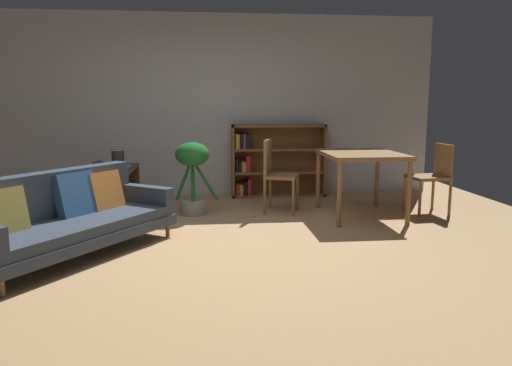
# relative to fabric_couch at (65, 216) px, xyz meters

# --- Properties ---
(ground_plane) EXTENTS (8.16, 8.16, 0.00)m
(ground_plane) POSITION_rel_fabric_couch_xyz_m (1.40, 0.17, -0.36)
(ground_plane) COLOR tan
(back_wall_panel) EXTENTS (6.80, 0.10, 2.70)m
(back_wall_panel) POSITION_rel_fabric_couch_xyz_m (1.40, 2.87, 0.99)
(back_wall_panel) COLOR silver
(back_wall_panel) RESTS_ON ground_plane
(fabric_couch) EXTENTS (1.83, 2.12, 0.76)m
(fabric_couch) POSITION_rel_fabric_couch_xyz_m (0.00, 0.00, 0.00)
(fabric_couch) COLOR brown
(fabric_couch) RESTS_ON ground_plane
(media_console) EXTENTS (0.38, 1.07, 0.57)m
(media_console) POSITION_rel_fabric_couch_xyz_m (0.19, 1.82, -0.08)
(media_console) COLOR #56351E
(media_console) RESTS_ON ground_plane
(open_laptop) EXTENTS (0.47, 0.32, 0.08)m
(open_laptop) POSITION_rel_fabric_couch_xyz_m (0.12, 1.92, 0.23)
(open_laptop) COLOR silver
(open_laptop) RESTS_ON media_console
(desk_speaker) EXTENTS (0.15, 0.15, 0.26)m
(desk_speaker) POSITION_rel_fabric_couch_xyz_m (0.24, 1.55, 0.34)
(desk_speaker) COLOR #2D2823
(desk_speaker) RESTS_ON media_console
(potted_floor_plant) EXTENTS (0.55, 0.43, 0.92)m
(potted_floor_plant) POSITION_rel_fabric_couch_xyz_m (1.15, 1.54, 0.22)
(potted_floor_plant) COLOR #9E9389
(potted_floor_plant) RESTS_ON ground_plane
(dining_table) EXTENTS (0.92, 1.15, 0.80)m
(dining_table) POSITION_rel_fabric_couch_xyz_m (3.22, 1.23, 0.36)
(dining_table) COLOR olive
(dining_table) RESTS_ON ground_plane
(dining_chair_near) EXTENTS (0.48, 0.47, 0.89)m
(dining_chair_near) POSITION_rel_fabric_couch_xyz_m (4.21, 1.32, 0.15)
(dining_chair_near) COLOR olive
(dining_chair_near) RESTS_ON ground_plane
(dining_chair_far) EXTENTS (0.51, 0.51, 0.94)m
(dining_chair_far) POSITION_rel_fabric_couch_xyz_m (2.21, 1.57, 0.17)
(dining_chair_far) COLOR olive
(dining_chair_far) RESTS_ON ground_plane
(bookshelf) EXTENTS (1.41, 0.30, 1.08)m
(bookshelf) POSITION_rel_fabric_couch_xyz_m (2.32, 2.70, 0.17)
(bookshelf) COLOR brown
(bookshelf) RESTS_ON ground_plane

